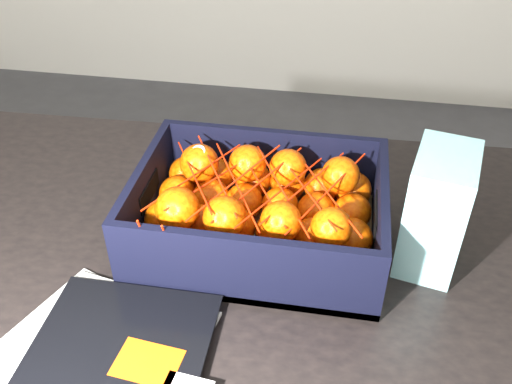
% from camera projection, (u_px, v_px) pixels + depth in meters
% --- Properties ---
extents(table, '(1.22, 0.83, 0.75)m').
position_uv_depth(table, '(174.00, 318.00, 0.85)').
color(table, black).
rests_on(table, ground).
extents(magazine_stack, '(0.33, 0.34, 0.02)m').
position_uv_depth(magazine_stack, '(87.00, 377.00, 0.65)').
color(magazine_stack, silver).
rests_on(magazine_stack, table).
extents(produce_crate, '(0.35, 0.27, 0.11)m').
position_uv_depth(produce_crate, '(259.00, 220.00, 0.83)').
color(produce_crate, olive).
rests_on(produce_crate, table).
extents(clementine_heap, '(0.33, 0.24, 0.11)m').
position_uv_depth(clementine_heap, '(258.00, 212.00, 0.82)').
color(clementine_heap, '#D94704').
rests_on(clementine_heap, produce_crate).
extents(mesh_net, '(0.29, 0.23, 0.09)m').
position_uv_depth(mesh_net, '(252.00, 188.00, 0.78)').
color(mesh_net, red).
rests_on(mesh_net, clementine_heap).
extents(retail_carton, '(0.10, 0.13, 0.17)m').
position_uv_depth(retail_carton, '(436.00, 210.00, 0.76)').
color(retail_carton, white).
rests_on(retail_carton, table).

